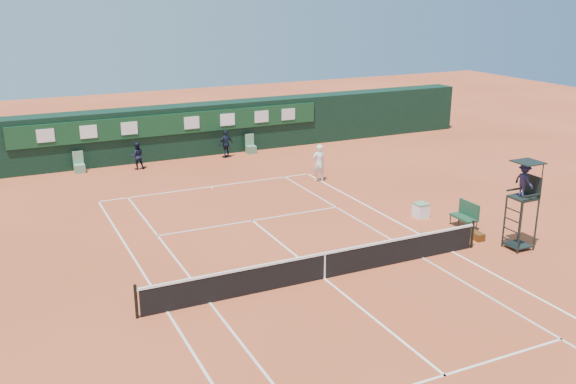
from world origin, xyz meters
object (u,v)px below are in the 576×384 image
(tennis_net, at_px, (325,265))
(player, at_px, (319,163))
(umpire_chair, at_px, (524,187))
(cooler, at_px, (421,210))
(player_bench, at_px, (466,214))

(tennis_net, xyz_separation_m, player, (5.40, 10.48, 0.46))
(tennis_net, xyz_separation_m, umpire_chair, (7.94, -0.81, 1.95))
(tennis_net, xyz_separation_m, cooler, (6.75, 3.65, -0.18))
(tennis_net, bearing_deg, player, 62.76)
(umpire_chair, bearing_deg, tennis_net, 174.16)
(tennis_net, distance_m, player, 11.80)
(player, bearing_deg, umpire_chair, 103.79)
(tennis_net, height_order, cooler, tennis_net)
(cooler, relative_size, player, 0.33)
(player_bench, bearing_deg, tennis_net, -166.52)
(umpire_chair, xyz_separation_m, player_bench, (-0.27, 2.65, -1.86))
(umpire_chair, relative_size, player_bench, 2.85)
(player_bench, height_order, player, player)
(umpire_chair, xyz_separation_m, cooler, (-1.19, 4.46, -2.13))
(player, bearing_deg, player_bench, 105.80)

